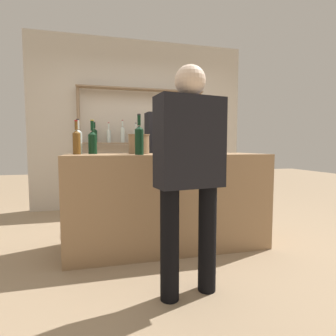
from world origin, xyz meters
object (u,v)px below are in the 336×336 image
counter_bottle_3 (139,139)px  wine_glass (166,143)px  counter_bottle_0 (92,141)px  counter_bottle_1 (78,141)px  server_behind_counter (163,148)px  counter_bottle_2 (77,141)px  ice_bucket (139,144)px  customer_center (190,165)px

counter_bottle_3 → wine_glass: size_ratio=2.57×
counter_bottle_0 → counter_bottle_1: bearing=177.9°
counter_bottle_1 → server_behind_counter: bearing=37.7°
counter_bottle_2 → wine_glass: size_ratio=2.28×
counter_bottle_1 → ice_bucket: (0.59, -0.08, -0.03)m
ice_bucket → customer_center: bearing=-78.2°
counter_bottle_0 → ice_bucket: counter_bottle_0 is taller
counter_bottle_0 → ice_bucket: (0.46, -0.07, -0.03)m
counter_bottle_2 → counter_bottle_3: size_ratio=0.88×
counter_bottle_3 → server_behind_counter: (0.48, 1.19, -0.09)m
counter_bottle_2 → customer_center: bearing=-49.8°
counter_bottle_2 → server_behind_counter: 1.40m
wine_glass → server_behind_counter: size_ratio=0.08×
ice_bucket → server_behind_counter: bearing=63.3°
wine_glass → server_behind_counter: bearing=79.1°
counter_bottle_3 → customer_center: bearing=-70.2°
counter_bottle_2 → counter_bottle_3: (0.56, -0.27, 0.02)m
counter_bottle_2 → customer_center: (0.81, -0.95, -0.17)m
counter_bottle_2 → ice_bucket: size_ratio=1.45×
counter_bottle_0 → counter_bottle_3: (0.42, -0.39, 0.01)m
counter_bottle_1 → counter_bottle_0: bearing=-2.1°
server_behind_counter → counter_bottle_3: bearing=-29.6°
counter_bottle_3 → customer_center: customer_center is taller
counter_bottle_2 → customer_center: 1.26m
counter_bottle_0 → server_behind_counter: server_behind_counter is taller
counter_bottle_3 → server_behind_counter: server_behind_counter is taller
counter_bottle_1 → server_behind_counter: 1.31m
wine_glass → server_behind_counter: server_behind_counter is taller
ice_bucket → wine_glass: bearing=-36.5°
counter_bottle_0 → counter_bottle_1: counter_bottle_1 is taller
counter_bottle_2 → wine_glass: bearing=-8.9°
counter_bottle_1 → server_behind_counter: (1.04, 0.80, -0.09)m
counter_bottle_0 → customer_center: 1.28m
counter_bottle_1 → customer_center: customer_center is taller
counter_bottle_0 → server_behind_counter: bearing=41.9°
counter_bottle_1 → customer_center: bearing=-53.4°
counter_bottle_2 → wine_glass: 0.85m
counter_bottle_2 → server_behind_counter: size_ratio=0.19×
counter_bottle_0 → counter_bottle_3: counter_bottle_3 is taller
wine_glass → counter_bottle_3: bearing=-153.9°
counter_bottle_1 → counter_bottle_2: (-0.00, -0.13, -0.01)m
customer_center → counter_bottle_1: bearing=27.2°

